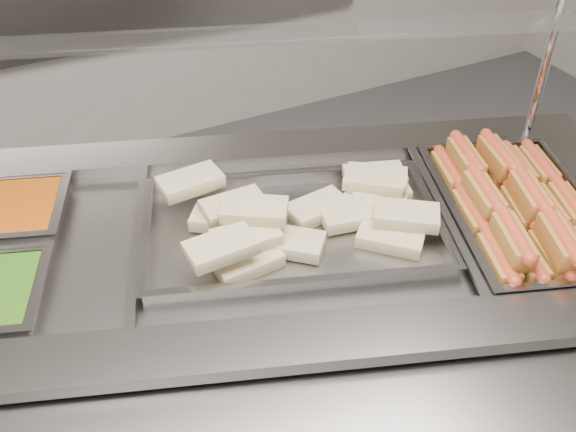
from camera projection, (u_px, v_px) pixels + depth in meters
name	position (u px, v px, depth m)	size (l,w,h in m)	color
steam_counter	(270.00, 350.00, 1.83)	(2.10, 1.44, 0.92)	slate
tray_rail	(295.00, 427.00, 1.17)	(1.82, 0.94, 0.05)	gray
sneeze_guard	(254.00, 40.00, 1.48)	(1.69, 0.84, 0.45)	silver
pan_hotdogs	(518.00, 219.00, 1.63)	(0.51, 0.65, 0.10)	gray
pan_wraps	(292.00, 232.00, 1.56)	(0.79, 0.62, 0.07)	gray
pan_beans	(2.00, 221.00, 1.62)	(0.37, 0.33, 0.10)	gray
hotdogs_in_buns	(517.00, 205.00, 1.60)	(0.46, 0.59, 0.12)	#97591F
tortilla_wraps	(311.00, 211.00, 1.56)	(0.63, 0.47, 0.10)	#CEC08A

